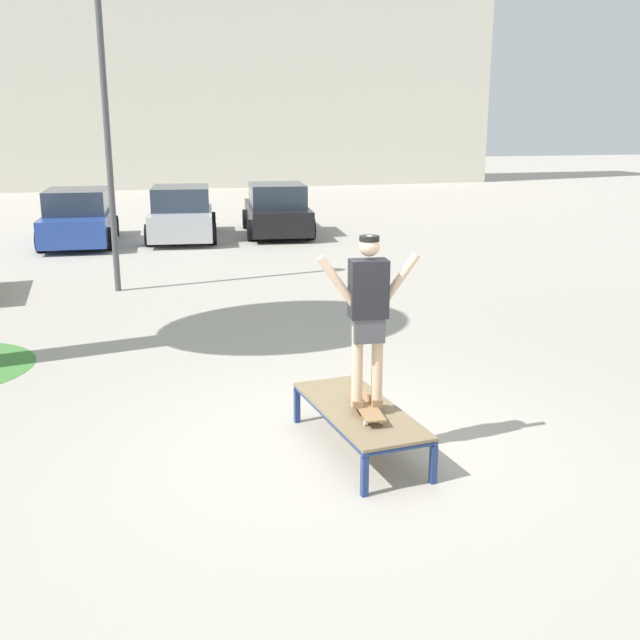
# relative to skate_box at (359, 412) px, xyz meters

# --- Properties ---
(ground_plane) EXTENTS (120.00, 120.00, 0.00)m
(ground_plane) POSITION_rel_skate_box_xyz_m (-0.05, 0.23, -0.41)
(ground_plane) COLOR #B2AA9E
(building_facade) EXTENTS (32.33, 4.00, 15.99)m
(building_facade) POSITION_rel_skate_box_xyz_m (1.63, 33.60, 7.58)
(building_facade) COLOR silver
(building_facade) RESTS_ON ground
(skate_box) EXTENTS (0.94, 1.96, 0.46)m
(skate_box) POSITION_rel_skate_box_xyz_m (0.00, 0.00, 0.00)
(skate_box) COLOR navy
(skate_box) RESTS_ON ground
(skateboard) EXTENTS (0.27, 0.81, 0.09)m
(skateboard) POSITION_rel_skate_box_xyz_m (0.02, -0.18, 0.12)
(skateboard) COLOR #9E754C
(skateboard) RESTS_ON skate_box
(skater) EXTENTS (1.00, 0.31, 1.69)m
(skater) POSITION_rel_skate_box_xyz_m (0.02, -0.17, 1.12)
(skater) COLOR beige
(skater) RESTS_ON skateboard
(car_blue) EXTENTS (2.13, 4.30, 1.50)m
(car_blue) POSITION_rel_skate_box_xyz_m (-3.21, 14.82, 0.28)
(car_blue) COLOR #28479E
(car_blue) RESTS_ON ground
(car_silver) EXTENTS (2.31, 4.38, 1.50)m
(car_silver) POSITION_rel_skate_box_xyz_m (-0.38, 15.03, 0.28)
(car_silver) COLOR #B7BABF
(car_silver) RESTS_ON ground
(car_black) EXTENTS (2.29, 4.37, 1.50)m
(car_black) POSITION_rel_skate_box_xyz_m (2.44, 15.21, 0.28)
(car_black) COLOR black
(car_black) RESTS_ON ground
(light_post) EXTENTS (0.36, 0.36, 5.83)m
(light_post) POSITION_rel_skate_box_xyz_m (-2.28, 8.42, 3.41)
(light_post) COLOR #4C4C51
(light_post) RESTS_ON ground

